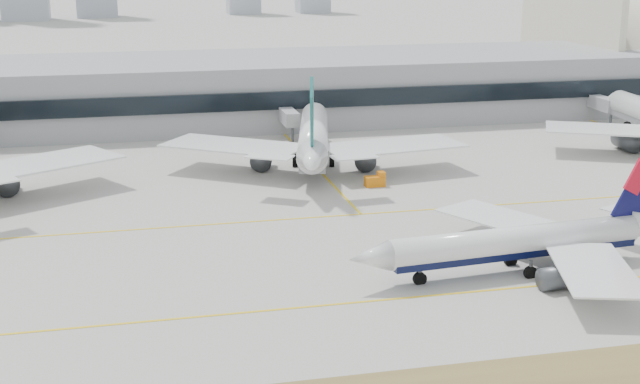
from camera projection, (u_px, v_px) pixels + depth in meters
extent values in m
plane|color=#A6A29B|center=(279.00, 293.00, 109.28)|extent=(3000.00, 3000.00, 0.00)
cube|color=yellow|center=(287.00, 309.00, 104.57)|extent=(360.00, 0.45, 0.04)
cube|color=yellow|center=(243.00, 222.00, 137.43)|extent=(360.00, 0.45, 0.04)
cylinder|color=white|center=(515.00, 241.00, 115.32)|extent=(35.51, 7.02, 3.86)
cube|color=black|center=(515.00, 249.00, 115.60)|extent=(34.75, 6.38, 1.74)
cone|color=white|center=(369.00, 258.00, 109.16)|extent=(5.72, 4.33, 3.86)
cube|color=white|center=(505.00, 219.00, 126.65)|extent=(16.45, 20.91, 0.23)
cube|color=white|center=(623.00, 211.00, 125.79)|extent=(5.28, 6.32, 0.15)
cylinder|color=#3F4247|center=(504.00, 242.00, 123.35)|extent=(6.12, 3.41, 2.90)
cube|color=#3F4247|center=(504.00, 234.00, 123.04)|extent=(2.47, 0.51, 1.35)
cube|color=white|center=(594.00, 269.00, 107.06)|extent=(13.86, 20.74, 0.23)
cylinder|color=#3F4247|center=(562.00, 277.00, 110.29)|extent=(6.12, 3.41, 2.90)
cube|color=#3F4247|center=(563.00, 268.00, 109.98)|extent=(2.47, 0.51, 1.35)
cube|color=red|center=(638.00, 177.00, 118.91)|extent=(4.33, 0.81, 5.18)
cylinder|color=#3F4247|center=(420.00, 275.00, 112.08)|extent=(0.46, 0.46, 2.32)
cylinder|color=black|center=(420.00, 279.00, 112.21)|extent=(1.79, 0.83, 1.74)
cylinder|color=#3F4247|center=(531.00, 269.00, 114.14)|extent=(0.46, 0.46, 2.32)
cylinder|color=black|center=(530.00, 273.00, 114.27)|extent=(1.79, 0.83, 1.74)
cylinder|color=#3F4247|center=(511.00, 257.00, 118.74)|extent=(0.46, 0.46, 2.32)
cylinder|color=black|center=(511.00, 260.00, 118.87)|extent=(1.79, 0.83, 1.74)
cube|color=white|center=(37.00, 164.00, 151.61)|extent=(30.00, 24.72, 0.34)
cylinder|color=#3F4247|center=(6.00, 180.00, 153.19)|extent=(5.29, 7.75, 4.28)
cube|color=#3F4247|center=(5.00, 171.00, 152.73)|extent=(0.86, 3.03, 2.00)
cylinder|color=white|center=(313.00, 135.00, 172.16)|extent=(14.87, 41.48, 5.47)
cube|color=slate|center=(313.00, 142.00, 172.56)|extent=(13.88, 40.49, 2.46)
cone|color=white|center=(315.00, 112.00, 195.12)|extent=(6.78, 7.41, 5.47)
cone|color=white|center=(312.00, 161.00, 147.62)|extent=(7.44, 10.20, 5.47)
cube|color=white|center=(392.00, 146.00, 166.47)|extent=(27.75, 15.83, 0.33)
cube|color=white|center=(354.00, 157.00, 149.15)|extent=(7.95, 4.62, 0.22)
cylinder|color=#3F4247|center=(365.00, 158.00, 169.92)|extent=(5.58, 7.65, 4.10)
cube|color=#3F4247|center=(365.00, 149.00, 169.48)|extent=(1.06, 2.89, 1.91)
cube|color=white|center=(234.00, 145.00, 166.58)|extent=(28.36, 25.00, 0.33)
cube|color=white|center=(270.00, 157.00, 149.20)|extent=(8.63, 7.42, 0.22)
cylinder|color=#3F4247|center=(262.00, 158.00, 170.00)|extent=(5.58, 7.65, 4.10)
cube|color=#3F4247|center=(262.00, 149.00, 169.56)|extent=(1.06, 2.89, 1.91)
cube|color=#145855|center=(312.00, 120.00, 148.66)|extent=(3.12, 11.24, 14.66)
cube|color=#A8ACB2|center=(312.00, 109.00, 149.35)|extent=(1.78, 5.15, 6.28)
cylinder|color=#3F4247|center=(314.00, 140.00, 188.46)|extent=(0.66, 0.66, 3.28)
cylinder|color=black|center=(314.00, 143.00, 188.64)|extent=(1.50, 2.61, 2.46)
cylinder|color=#3F4247|center=(295.00, 158.00, 172.23)|extent=(0.66, 0.66, 3.28)
cylinder|color=black|center=(295.00, 161.00, 172.41)|extent=(1.50, 2.61, 2.46)
cylinder|color=#3F4247|center=(332.00, 158.00, 172.20)|extent=(0.66, 0.66, 3.28)
cylinder|color=black|center=(332.00, 161.00, 172.38)|extent=(1.50, 2.61, 2.46)
cone|color=white|center=(613.00, 100.00, 211.48)|extent=(5.95, 6.73, 5.48)
cube|color=white|center=(612.00, 129.00, 181.02)|extent=(28.90, 22.50, 0.33)
cylinder|color=#3F4247|center=(627.00, 140.00, 185.14)|extent=(4.63, 7.20, 4.11)
cube|color=#3F4247|center=(628.00, 133.00, 184.71)|extent=(0.63, 2.90, 1.92)
cylinder|color=#3F4247|center=(627.00, 124.00, 204.89)|extent=(0.66, 0.66, 3.29)
cylinder|color=black|center=(627.00, 127.00, 205.08)|extent=(1.15, 2.53, 2.46)
cube|color=gray|center=(191.00, 91.00, 215.24)|extent=(280.00, 42.00, 15.00)
cube|color=black|center=(200.00, 103.00, 194.94)|extent=(280.00, 1.20, 4.00)
cube|color=beige|center=(568.00, 44.00, 256.35)|extent=(2.00, 57.00, 27.90)
cube|color=orange|center=(375.00, 181.00, 157.91)|extent=(3.50, 2.00, 1.80)
cube|color=orange|center=(381.00, 174.00, 157.85)|extent=(1.20, 1.80, 1.00)
cylinder|color=black|center=(369.00, 186.00, 157.04)|extent=(0.70, 0.30, 0.70)
cylinder|color=black|center=(367.00, 184.00, 158.54)|extent=(0.70, 0.30, 0.70)
cylinder|color=black|center=(382.00, 185.00, 157.56)|extent=(0.70, 0.30, 0.70)
cylinder|color=black|center=(380.00, 183.00, 159.07)|extent=(0.70, 0.30, 0.70)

